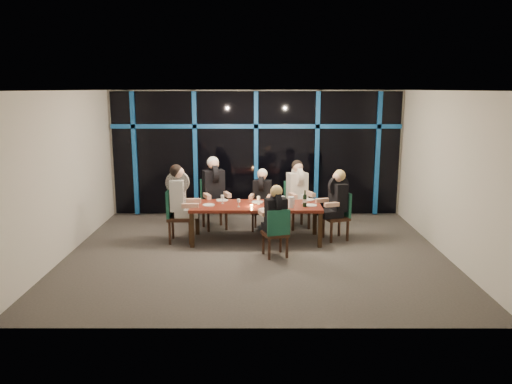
{
  "coord_description": "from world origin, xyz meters",
  "views": [
    {
      "loc": [
        0.01,
        -8.94,
        3.03
      ],
      "look_at": [
        0.0,
        0.6,
        1.05
      ],
      "focal_mm": 35.0,
      "sensor_mm": 36.0,
      "label": 1
    }
  ],
  "objects_px": {
    "chair_far_left": "(213,201)",
    "chair_end_left": "(176,213)",
    "chair_far_right": "(296,202)",
    "diner_far_mid": "(262,191)",
    "diner_far_right": "(298,184)",
    "dining_table": "(256,208)",
    "chair_far_mid": "(262,206)",
    "diner_near_mid": "(275,210)",
    "chair_end_right": "(340,213)",
    "diner_far_left": "(214,182)",
    "diner_end_left": "(180,192)",
    "chair_near_mid": "(277,230)",
    "diner_end_right": "(337,195)",
    "water_pitcher": "(291,202)",
    "wine_bottle": "(305,200)"
  },
  "relations": [
    {
      "from": "chair_end_right",
      "to": "diner_far_mid",
      "type": "height_order",
      "value": "diner_far_mid"
    },
    {
      "from": "chair_far_mid",
      "to": "chair_far_right",
      "type": "relative_size",
      "value": 0.9
    },
    {
      "from": "diner_end_right",
      "to": "diner_end_left",
      "type": "bearing_deg",
      "value": -105.38
    },
    {
      "from": "chair_end_left",
      "to": "diner_end_left",
      "type": "distance_m",
      "value": 0.43
    },
    {
      "from": "diner_far_left",
      "to": "chair_far_left",
      "type": "bearing_deg",
      "value": 90.0
    },
    {
      "from": "chair_far_left",
      "to": "chair_end_left",
      "type": "bearing_deg",
      "value": -142.94
    },
    {
      "from": "chair_far_left",
      "to": "chair_end_right",
      "type": "relative_size",
      "value": 1.1
    },
    {
      "from": "diner_far_right",
      "to": "chair_end_left",
      "type": "bearing_deg",
      "value": -177.27
    },
    {
      "from": "chair_near_mid",
      "to": "diner_end_right",
      "type": "distance_m",
      "value": 1.73
    },
    {
      "from": "diner_far_mid",
      "to": "diner_end_left",
      "type": "relative_size",
      "value": 0.86
    },
    {
      "from": "diner_far_mid",
      "to": "diner_end_left",
      "type": "distance_m",
      "value": 1.84
    },
    {
      "from": "chair_far_mid",
      "to": "diner_end_left",
      "type": "height_order",
      "value": "diner_end_left"
    },
    {
      "from": "chair_far_left",
      "to": "chair_near_mid",
      "type": "height_order",
      "value": "chair_far_left"
    },
    {
      "from": "chair_far_left",
      "to": "diner_near_mid",
      "type": "bearing_deg",
      "value": -77.29
    },
    {
      "from": "dining_table",
      "to": "chair_near_mid",
      "type": "relative_size",
      "value": 2.84
    },
    {
      "from": "diner_far_left",
      "to": "dining_table",
      "type": "bearing_deg",
      "value": -65.48
    },
    {
      "from": "diner_far_right",
      "to": "diner_end_left",
      "type": "relative_size",
      "value": 0.96
    },
    {
      "from": "chair_far_mid",
      "to": "chair_far_right",
      "type": "xyz_separation_m",
      "value": [
        0.75,
        0.2,
        0.06
      ]
    },
    {
      "from": "chair_end_left",
      "to": "diner_near_mid",
      "type": "height_order",
      "value": "diner_near_mid"
    },
    {
      "from": "chair_end_right",
      "to": "wine_bottle",
      "type": "bearing_deg",
      "value": -86.6
    },
    {
      "from": "diner_end_right",
      "to": "diner_far_mid",
      "type": "bearing_deg",
      "value": -132.58
    },
    {
      "from": "diner_end_right",
      "to": "diner_near_mid",
      "type": "relative_size",
      "value": 1.07
    },
    {
      "from": "chair_far_left",
      "to": "diner_end_right",
      "type": "distance_m",
      "value": 2.74
    },
    {
      "from": "chair_end_right",
      "to": "wine_bottle",
      "type": "relative_size",
      "value": 2.97
    },
    {
      "from": "chair_far_right",
      "to": "chair_near_mid",
      "type": "xyz_separation_m",
      "value": [
        -0.51,
        -2.08,
        -0.06
      ]
    },
    {
      "from": "diner_end_left",
      "to": "wine_bottle",
      "type": "relative_size",
      "value": 3.16
    },
    {
      "from": "diner_far_left",
      "to": "diner_far_mid",
      "type": "distance_m",
      "value": 1.06
    },
    {
      "from": "chair_far_right",
      "to": "diner_far_mid",
      "type": "height_order",
      "value": "diner_far_mid"
    },
    {
      "from": "chair_far_right",
      "to": "chair_end_left",
      "type": "relative_size",
      "value": 0.96
    },
    {
      "from": "diner_near_mid",
      "to": "diner_end_right",
      "type": "bearing_deg",
      "value": -158.12
    },
    {
      "from": "chair_far_left",
      "to": "diner_far_mid",
      "type": "distance_m",
      "value": 1.13
    },
    {
      "from": "chair_far_left",
      "to": "water_pitcher",
      "type": "bearing_deg",
      "value": -58.24
    },
    {
      "from": "chair_far_left",
      "to": "chair_far_right",
      "type": "height_order",
      "value": "chair_far_left"
    },
    {
      "from": "dining_table",
      "to": "diner_far_left",
      "type": "xyz_separation_m",
      "value": [
        -0.91,
        0.9,
        0.35
      ]
    },
    {
      "from": "chair_near_mid",
      "to": "diner_end_left",
      "type": "distance_m",
      "value": 2.18
    },
    {
      "from": "chair_near_mid",
      "to": "diner_end_left",
      "type": "relative_size",
      "value": 0.88
    },
    {
      "from": "diner_far_right",
      "to": "chair_far_left",
      "type": "bearing_deg",
      "value": 159.78
    },
    {
      "from": "diner_end_left",
      "to": "diner_end_right",
      "type": "xyz_separation_m",
      "value": [
        3.14,
        0.15,
        -0.08
      ]
    },
    {
      "from": "chair_far_left",
      "to": "chair_far_right",
      "type": "distance_m",
      "value": 1.83
    },
    {
      "from": "chair_end_left",
      "to": "chair_near_mid",
      "type": "height_order",
      "value": "chair_end_left"
    },
    {
      "from": "diner_far_mid",
      "to": "diner_end_right",
      "type": "relative_size",
      "value": 0.94
    },
    {
      "from": "diner_far_right",
      "to": "diner_end_left",
      "type": "xyz_separation_m",
      "value": [
        -2.43,
        -1.03,
        0.04
      ]
    },
    {
      "from": "chair_far_mid",
      "to": "chair_near_mid",
      "type": "height_order",
      "value": "chair_far_mid"
    },
    {
      "from": "diner_near_mid",
      "to": "chair_end_right",
      "type": "bearing_deg",
      "value": -159.12
    },
    {
      "from": "diner_far_mid",
      "to": "chair_far_mid",
      "type": "bearing_deg",
      "value": 90.0
    },
    {
      "from": "dining_table",
      "to": "chair_far_mid",
      "type": "distance_m",
      "value": 0.87
    },
    {
      "from": "diner_far_right",
      "to": "diner_end_left",
      "type": "height_order",
      "value": "diner_end_left"
    },
    {
      "from": "chair_end_left",
      "to": "water_pitcher",
      "type": "height_order",
      "value": "chair_end_left"
    },
    {
      "from": "chair_far_left",
      "to": "chair_far_right",
      "type": "relative_size",
      "value": 1.06
    },
    {
      "from": "chair_end_left",
      "to": "chair_far_right",
      "type": "bearing_deg",
      "value": -66.6
    }
  ]
}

